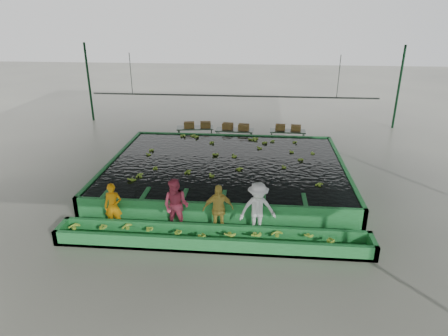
# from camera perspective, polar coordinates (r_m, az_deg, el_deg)

# --- Properties ---
(ground) EXTENTS (80.00, 80.00, 0.00)m
(ground) POSITION_cam_1_polar(r_m,az_deg,el_deg) (16.03, -0.16, -3.98)
(ground) COLOR gray
(ground) RESTS_ON ground
(shed_roof) EXTENTS (20.00, 22.00, 0.04)m
(shed_roof) POSITION_cam_1_polar(r_m,az_deg,el_deg) (14.56, -0.18, 14.01)
(shed_roof) COLOR gray
(shed_roof) RESTS_ON shed_posts
(shed_posts) EXTENTS (20.00, 22.00, 5.00)m
(shed_posts) POSITION_cam_1_polar(r_m,az_deg,el_deg) (15.11, -0.17, 4.57)
(shed_posts) COLOR black
(shed_posts) RESTS_ON ground
(flotation_tank) EXTENTS (10.00, 8.00, 0.90)m
(flotation_tank) POSITION_cam_1_polar(r_m,az_deg,el_deg) (17.21, 0.30, -0.46)
(flotation_tank) COLOR #25813A
(flotation_tank) RESTS_ON ground
(tank_water) EXTENTS (9.70, 7.70, 0.00)m
(tank_water) POSITION_cam_1_polar(r_m,az_deg,el_deg) (17.06, 0.30, 0.78)
(tank_water) COLOR black
(tank_water) RESTS_ON flotation_tank
(sorting_trough) EXTENTS (10.00, 1.00, 0.50)m
(sorting_trough) POSITION_cam_1_polar(r_m,az_deg,el_deg) (12.78, -1.70, -10.02)
(sorting_trough) COLOR #25813A
(sorting_trough) RESTS_ON ground
(cableway_rail) EXTENTS (0.08, 0.08, 14.00)m
(cableway_rail) POSITION_cam_1_polar(r_m,az_deg,el_deg) (19.81, 1.20, 10.27)
(cableway_rail) COLOR #59605B
(cableway_rail) RESTS_ON shed_roof
(rail_hanger_left) EXTENTS (0.04, 0.04, 2.00)m
(rail_hanger_left) POSITION_cam_1_polar(r_m,az_deg,el_deg) (20.59, -13.17, 12.99)
(rail_hanger_left) COLOR #59605B
(rail_hanger_left) RESTS_ON shed_roof
(rail_hanger_right) EXTENTS (0.04, 0.04, 2.00)m
(rail_hanger_right) POSITION_cam_1_polar(r_m,az_deg,el_deg) (19.92, 16.08, 12.43)
(rail_hanger_right) COLOR #59605B
(rail_hanger_right) RESTS_ON shed_roof
(worker_a) EXTENTS (0.63, 0.46, 1.62)m
(worker_a) POSITION_cam_1_polar(r_m,az_deg,el_deg) (13.96, -15.55, -5.29)
(worker_a) COLOR orange
(worker_a) RESTS_ON ground
(worker_b) EXTENTS (1.03, 0.87, 1.86)m
(worker_b) POSITION_cam_1_polar(r_m,az_deg,el_deg) (13.32, -6.86, -5.38)
(worker_b) COLOR #CB405D
(worker_b) RESTS_ON ground
(worker_c) EXTENTS (1.10, 0.67, 1.74)m
(worker_c) POSITION_cam_1_polar(r_m,az_deg,el_deg) (13.15, -0.85, -5.90)
(worker_c) COLOR gold
(worker_c) RESTS_ON ground
(worker_d) EXTENTS (1.33, 0.95, 1.86)m
(worker_d) POSITION_cam_1_polar(r_m,az_deg,el_deg) (13.06, 4.83, -5.89)
(worker_d) COLOR white
(worker_d) RESTS_ON ground
(packing_table_left) EXTENTS (2.08, 1.07, 0.91)m
(packing_table_left) POSITION_cam_1_polar(r_m,az_deg,el_deg) (22.19, -4.13, 4.70)
(packing_table_left) COLOR #59605B
(packing_table_left) RESTS_ON ground
(packing_table_mid) EXTENTS (2.05, 0.91, 0.91)m
(packing_table_mid) POSITION_cam_1_polar(r_m,az_deg,el_deg) (21.71, 1.50, 4.37)
(packing_table_mid) COLOR #59605B
(packing_table_mid) RESTS_ON ground
(packing_table_right) EXTENTS (1.91, 0.81, 0.86)m
(packing_table_right) POSITION_cam_1_polar(r_m,az_deg,el_deg) (21.96, 9.02, 4.23)
(packing_table_right) COLOR #59605B
(packing_table_right) RESTS_ON ground
(box_stack_left) EXTENTS (1.49, 0.62, 0.31)m
(box_stack_left) POSITION_cam_1_polar(r_m,az_deg,el_deg) (21.98, -3.82, 5.78)
(box_stack_left) COLOR brown
(box_stack_left) RESTS_ON packing_table_left
(box_stack_mid) EXTENTS (1.47, 0.59, 0.31)m
(box_stack_mid) POSITION_cam_1_polar(r_m,az_deg,el_deg) (21.61, 1.67, 5.56)
(box_stack_mid) COLOR brown
(box_stack_mid) RESTS_ON packing_table_mid
(box_stack_right) EXTENTS (1.37, 0.47, 0.29)m
(box_stack_right) POSITION_cam_1_polar(r_m,az_deg,el_deg) (21.91, 9.11, 5.37)
(box_stack_right) COLOR brown
(box_stack_right) RESTS_ON packing_table_right
(floating_bananas) EXTENTS (9.05, 6.17, 0.12)m
(floating_bananas) POSITION_cam_1_polar(r_m,az_deg,el_deg) (17.81, 0.53, 1.71)
(floating_bananas) COLOR #8AB730
(floating_bananas) RESTS_ON tank_water
(trough_bananas) EXTENTS (9.05, 0.60, 0.12)m
(trough_bananas) POSITION_cam_1_polar(r_m,az_deg,el_deg) (12.70, -1.70, -9.44)
(trough_bananas) COLOR #8AB730
(trough_bananas) RESTS_ON sorting_trough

